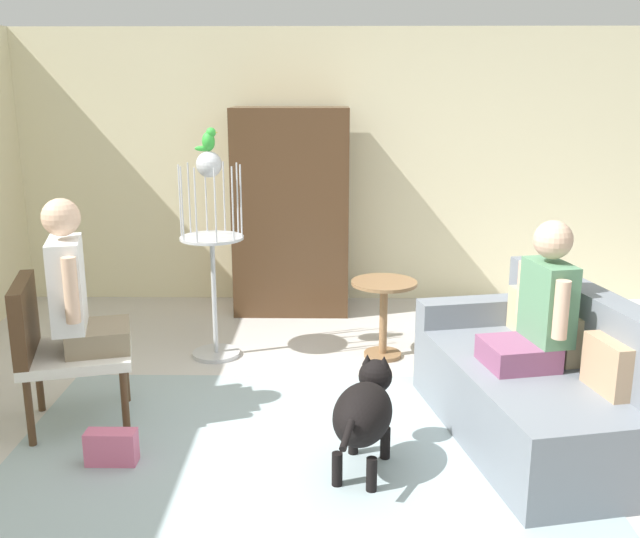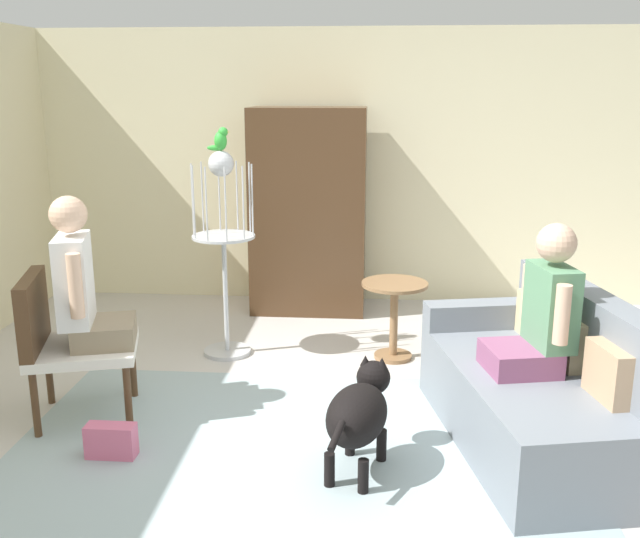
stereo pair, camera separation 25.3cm
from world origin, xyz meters
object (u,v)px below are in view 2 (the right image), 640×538
object	(u,v)px
armchair	(61,335)
round_end_table	(394,308)
person_on_armchair	(82,285)
dog	(359,412)
couch	(540,390)
person_on_couch	(542,312)
handbag	(111,441)
parrot	(221,140)
bird_cage_stand	(224,240)
armoire_cabinet	(309,211)

from	to	relation	value
armchair	round_end_table	bearing A→B (deg)	29.69
person_on_armchair	round_end_table	size ratio (longest dim) A/B	1.54
dog	person_on_armchair	bearing A→B (deg)	162.76
couch	person_on_couch	world-z (taller)	person_on_couch
handbag	parrot	bearing A→B (deg)	78.85
round_end_table	bird_cage_stand	xyz separation A→B (m)	(-1.27, -0.00, 0.50)
parrot	handbag	world-z (taller)	parrot
couch	round_end_table	size ratio (longest dim) A/B	3.02
person_on_couch	parrot	distance (m)	2.54
couch	person_on_armchair	xyz separation A→B (m)	(-2.69, 0.13, 0.52)
round_end_table	parrot	world-z (taller)	parrot
person_on_couch	armoire_cabinet	world-z (taller)	armoire_cabinet
round_end_table	armoire_cabinet	size ratio (longest dim) A/B	0.33
person_on_couch	handbag	xyz separation A→B (m)	(-2.35, -0.34, -0.70)
person_on_armchair	dog	distance (m)	1.82
parrot	handbag	size ratio (longest dim) A/B	0.62
person_on_armchair	handbag	size ratio (longest dim) A/B	3.33
couch	round_end_table	xyz separation A→B (m)	(-0.80, 1.24, 0.07)
person_on_couch	round_end_table	bearing A→B (deg)	121.02
person_on_couch	armchair	bearing A→B (deg)	177.54
person_on_couch	dog	size ratio (longest dim) A/B	1.05
person_on_couch	round_end_table	world-z (taller)	person_on_couch
armoire_cabinet	bird_cage_stand	bearing A→B (deg)	-113.69
parrot	armoire_cabinet	world-z (taller)	armoire_cabinet
armchair	bird_cage_stand	distance (m)	1.43
couch	parrot	xyz separation A→B (m)	(-2.06, 1.24, 1.30)
dog	armoire_cabinet	distance (m)	2.92
person_on_couch	armoire_cabinet	size ratio (longest dim) A/B	0.46
bird_cage_stand	armoire_cabinet	size ratio (longest dim) A/B	0.85
couch	armchair	bearing A→B (deg)	178.20
person_on_armchair	parrot	distance (m)	1.50
round_end_table	person_on_couch	bearing A→B (deg)	-58.98
armchair	armoire_cabinet	world-z (taller)	armoire_cabinet
armoire_cabinet	handbag	size ratio (longest dim) A/B	6.66
parrot	round_end_table	bearing A→B (deg)	0.04
bird_cage_stand	handbag	xyz separation A→B (m)	(-0.31, -1.61, -0.80)
person_on_armchair	bird_cage_stand	distance (m)	1.28
handbag	couch	bearing A→B (deg)	8.75
parrot	armchair	bearing A→B (deg)	-123.46
couch	round_end_table	bearing A→B (deg)	122.70
parrot	armoire_cabinet	bearing A→B (deg)	66.47
person_on_couch	armoire_cabinet	distance (m)	2.89
person_on_armchair	parrot	world-z (taller)	parrot
person_on_couch	person_on_armchair	bearing A→B (deg)	176.57
handbag	dog	bearing A→B (deg)	-0.98
bird_cage_stand	parrot	bearing A→B (deg)	-0.00
parrot	armoire_cabinet	xyz separation A→B (m)	(0.51, 1.18, -0.71)
round_end_table	dog	bearing A→B (deg)	-97.57
armoire_cabinet	handbag	distance (m)	3.02
bird_cage_stand	armchair	bearing A→B (deg)	-123.32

